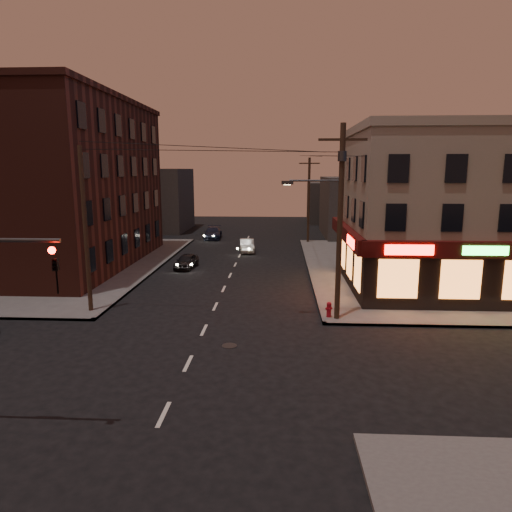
# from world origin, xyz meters

# --- Properties ---
(ground) EXTENTS (120.00, 120.00, 0.00)m
(ground) POSITION_xyz_m (0.00, 0.00, 0.00)
(ground) COLOR black
(ground) RESTS_ON ground
(sidewalk_ne) EXTENTS (24.00, 28.00, 0.15)m
(sidewalk_ne) POSITION_xyz_m (18.00, 19.00, 0.07)
(sidewalk_ne) COLOR #514F4C
(sidewalk_ne) RESTS_ON ground
(sidewalk_nw) EXTENTS (24.00, 28.00, 0.15)m
(sidewalk_nw) POSITION_xyz_m (-18.00, 19.00, 0.07)
(sidewalk_nw) COLOR #514F4C
(sidewalk_nw) RESTS_ON ground
(pizza_building) EXTENTS (15.85, 12.85, 10.50)m
(pizza_building) POSITION_xyz_m (15.93, 13.43, 5.35)
(pizza_building) COLOR gray
(pizza_building) RESTS_ON sidewalk_ne
(brick_apartment) EXTENTS (12.00, 20.00, 13.00)m
(brick_apartment) POSITION_xyz_m (-14.50, 19.00, 6.65)
(brick_apartment) COLOR #491F17
(brick_apartment) RESTS_ON sidewalk_nw
(bg_building_ne_a) EXTENTS (10.00, 12.00, 7.00)m
(bg_building_ne_a) POSITION_xyz_m (14.00, 38.00, 3.50)
(bg_building_ne_a) COLOR #3F3D3A
(bg_building_ne_a) RESTS_ON ground
(bg_building_nw) EXTENTS (9.00, 10.00, 8.00)m
(bg_building_nw) POSITION_xyz_m (-13.00, 42.00, 4.00)
(bg_building_nw) COLOR #3F3D3A
(bg_building_nw) RESTS_ON ground
(bg_building_ne_b) EXTENTS (8.00, 8.00, 6.00)m
(bg_building_ne_b) POSITION_xyz_m (12.00, 52.00, 3.00)
(bg_building_ne_b) COLOR #3F3D3A
(bg_building_ne_b) RESTS_ON ground
(utility_pole_main) EXTENTS (4.20, 0.44, 10.00)m
(utility_pole_main) POSITION_xyz_m (6.68, 5.80, 5.76)
(utility_pole_main) COLOR #382619
(utility_pole_main) RESTS_ON sidewalk_ne
(utility_pole_far) EXTENTS (0.26, 0.26, 9.00)m
(utility_pole_far) POSITION_xyz_m (6.80, 32.00, 4.65)
(utility_pole_far) COLOR #382619
(utility_pole_far) RESTS_ON sidewalk_ne
(utility_pole_west) EXTENTS (0.24, 0.24, 9.00)m
(utility_pole_west) POSITION_xyz_m (-6.80, 6.50, 4.65)
(utility_pole_west) COLOR #382619
(utility_pole_west) RESTS_ON sidewalk_nw
(sedan_near) EXTENTS (1.73, 3.54, 1.16)m
(sedan_near) POSITION_xyz_m (-3.83, 18.39, 0.58)
(sedan_near) COLOR black
(sedan_near) RESTS_ON ground
(sedan_mid) EXTENTS (1.74, 3.94, 1.26)m
(sedan_mid) POSITION_xyz_m (0.55, 26.10, 0.63)
(sedan_mid) COLOR gray
(sedan_mid) RESTS_ON ground
(sedan_far) EXTENTS (2.14, 4.71, 1.34)m
(sedan_far) POSITION_xyz_m (-4.04, 34.60, 0.67)
(sedan_far) COLOR #191E33
(sedan_far) RESTS_ON ground
(fire_hydrant) EXTENTS (0.38, 0.38, 0.83)m
(fire_hydrant) POSITION_xyz_m (6.40, 6.00, 0.60)
(fire_hydrant) COLOR maroon
(fire_hydrant) RESTS_ON sidewalk_ne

